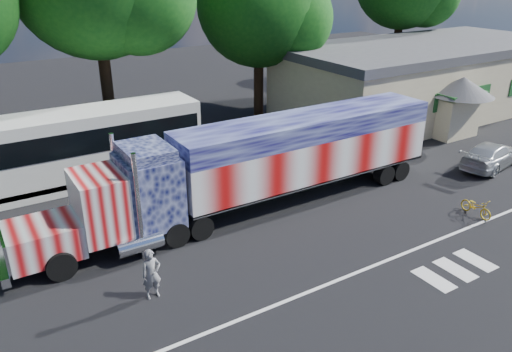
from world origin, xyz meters
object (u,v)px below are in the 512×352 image
semi_truck (262,163)px  coach_bus (74,148)px  parked_car (491,155)px  tree_ne_a (261,5)px  woman (151,274)px  bicycle (476,207)px

semi_truck → coach_bus: bearing=131.8°
parked_car → tree_ne_a: (-5.59, 15.41, 7.26)m
woman → tree_ne_a: 23.50m
bicycle → tree_ne_a: tree_ne_a is taller
woman → tree_ne_a: bearing=48.2°
semi_truck → tree_ne_a: bearing=58.0°
coach_bus → bicycle: size_ratio=8.01×
coach_bus → parked_car: coach_bus is taller
woman → bicycle: woman is taller
parked_car → woman: (-20.54, -1.29, 0.22)m
semi_truck → parked_car: semi_truck is taller
coach_bus → tree_ne_a: 16.79m
coach_bus → woman: bearing=-91.3°
tree_ne_a → bicycle: bearing=-90.7°
coach_bus → semi_truck: bearing=-48.2°
bicycle → semi_truck: bearing=146.5°
coach_bus → parked_car: 22.63m
parked_car → tree_ne_a: size_ratio=0.39×
semi_truck → tree_ne_a: size_ratio=1.67×
semi_truck → woman: 7.99m
parked_car → bicycle: 6.72m
coach_bus → bicycle: (14.46, -13.27, -1.54)m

